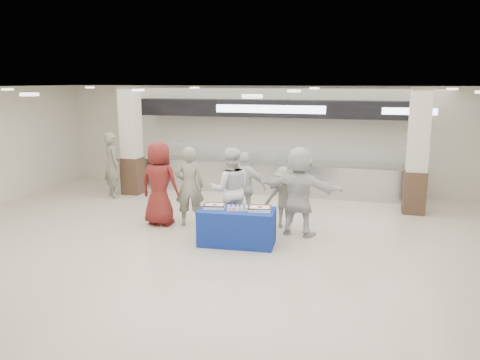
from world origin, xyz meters
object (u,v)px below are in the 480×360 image
(civilian_white, at_px, (299,191))
(soldier_bg, at_px, (112,165))
(sheet_cake_right, at_px, (260,208))
(chef_tall, at_px, (231,190))
(display_table, at_px, (237,227))
(soldier_a, at_px, (189,186))
(chef_short, at_px, (245,187))
(soldier_b, at_px, (284,197))
(civilian_maroon, at_px, (160,184))
(sheet_cake_left, at_px, (215,206))
(cupcake_tray, at_px, (238,208))

(civilian_white, height_order, soldier_bg, civilian_white)
(sheet_cake_right, bearing_deg, chef_tall, 137.48)
(civilian_white, bearing_deg, display_table, 49.36)
(soldier_a, relative_size, civilian_white, 0.95)
(chef_short, bearing_deg, soldier_a, 24.50)
(soldier_b, bearing_deg, display_table, 54.19)
(soldier_a, relative_size, soldier_bg, 0.99)
(civilian_maroon, xyz_separation_m, civilian_white, (3.27, 0.10, 0.00))
(display_table, relative_size, sheet_cake_left, 3.28)
(sheet_cake_left, relative_size, cupcake_tray, 0.89)
(sheet_cake_right, relative_size, chef_short, 0.29)
(display_table, height_order, sheet_cake_left, sheet_cake_left)
(cupcake_tray, bearing_deg, soldier_b, 64.38)
(display_table, relative_size, soldier_a, 0.83)
(sheet_cake_right, distance_m, civilian_maroon, 2.73)
(soldier_b, bearing_deg, civilian_maroon, 2.76)
(display_table, xyz_separation_m, soldier_bg, (-4.62, 2.96, 0.58))
(sheet_cake_right, relative_size, soldier_a, 0.26)
(civilian_white, bearing_deg, soldier_bg, -9.68)
(sheet_cake_left, xyz_separation_m, sheet_cake_right, (0.95, 0.05, 0.00))
(soldier_a, distance_m, soldier_b, 2.22)
(chef_tall, relative_size, civilian_white, 0.97)
(chef_tall, bearing_deg, soldier_a, -26.58)
(soldier_a, bearing_deg, soldier_bg, -49.42)
(cupcake_tray, xyz_separation_m, civilian_maroon, (-2.15, 0.87, 0.20))
(sheet_cake_right, relative_size, cupcake_tray, 0.93)
(soldier_b, bearing_deg, sheet_cake_right, 70.48)
(civilian_maroon, height_order, soldier_a, civilian_maroon)
(chef_short, xyz_separation_m, soldier_bg, (-4.37, 1.42, 0.09))
(civilian_white, bearing_deg, soldier_a, 9.02)
(display_table, distance_m, chef_short, 1.63)
(chef_tall, xyz_separation_m, soldier_bg, (-4.23, 2.13, -0.00))
(display_table, relative_size, soldier_bg, 0.81)
(display_table, bearing_deg, soldier_a, 141.62)
(civilian_maroon, distance_m, soldier_b, 2.93)
(sheet_cake_left, relative_size, soldier_a, 0.25)
(sheet_cake_left, relative_size, chef_short, 0.28)
(sheet_cake_left, bearing_deg, sheet_cake_right, 2.81)
(display_table, distance_m, soldier_b, 1.65)
(display_table, xyz_separation_m, civilian_maroon, (-2.13, 0.84, 0.61))
(cupcake_tray, bearing_deg, sheet_cake_left, 177.27)
(sheet_cake_left, xyz_separation_m, soldier_a, (-0.95, 0.98, 0.14))
(civilian_maroon, bearing_deg, cupcake_tray, 163.23)
(display_table, relative_size, soldier_b, 1.09)
(soldier_a, bearing_deg, civilian_white, 161.98)
(chef_short, bearing_deg, sheet_cake_right, 114.58)
(display_table, bearing_deg, chef_tall, 110.88)
(chef_tall, distance_m, soldier_b, 1.30)
(chef_tall, height_order, soldier_b, chef_tall)
(cupcake_tray, relative_size, soldier_b, 0.37)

